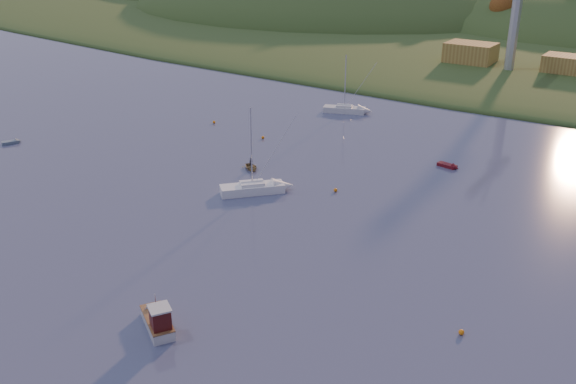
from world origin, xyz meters
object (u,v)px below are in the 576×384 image
Objects in this scene: canoe at (251,167)px; red_tender at (451,166)px; sailboat_far at (344,109)px; grey_dinghy at (14,142)px; sailboat_near at (252,188)px; fishing_boat at (156,317)px.

canoe is 29.14m from red_tender.
grey_dinghy is at bearing -148.75° from sailboat_far.
red_tender is at bearing 4.51° from sailboat_near.
fishing_boat is at bearing -87.23° from grey_dinghy.
grey_dinghy is (-44.58, -5.18, -0.52)m from sailboat_near.
canoe is at bearing -33.48° from fishing_boat.
sailboat_far is 32.41m from red_tender.
sailboat_near reaches higher than fishing_boat.
sailboat_near is 3.35× the size of red_tender.
red_tender is at bearing -66.10° from fishing_boat.
fishing_boat is 0.58× the size of sailboat_far.
canoe is 0.90× the size of red_tender.
sailboat_near reaches higher than red_tender.
grey_dinghy is (-39.12, -12.11, -0.09)m from canoe.
sailboat_near reaches higher than canoe.
sailboat_far is (-20.46, 69.78, -0.16)m from fishing_boat.
grey_dinghy is (-55.82, 23.76, -0.64)m from fishing_boat.
fishing_boat is 53.18m from red_tender.
fishing_boat is 1.81× the size of red_tender.
sailboat_far is at bearing -11.72° from grey_dinghy.
red_tender is (27.54, -17.08, -0.48)m from sailboat_far.
sailboat_far is (-9.21, 40.85, -0.04)m from sailboat_near.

